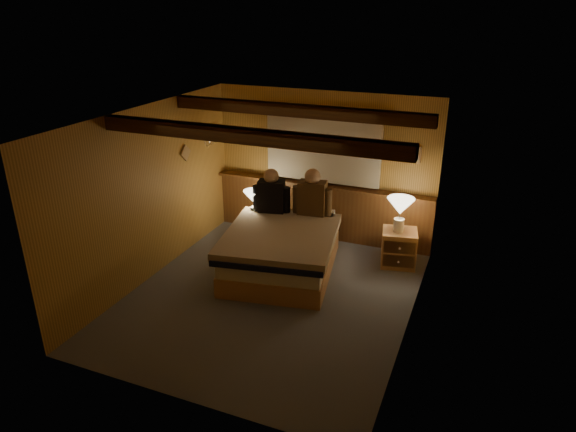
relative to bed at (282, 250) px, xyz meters
The scene contains 19 objects.
floor 0.78m from the bed, 78.96° to the right, with size 4.20×4.20×0.00m, color slate.
ceiling 2.17m from the bed, 78.96° to the right, with size 4.20×4.20×0.00m, color tan.
wall_back 1.66m from the bed, 84.56° to the left, with size 3.60×3.60×0.00m, color gold.
wall_left 2.00m from the bed, 157.53° to the right, with size 4.20×4.20×0.00m, color gold.
wall_right 2.23m from the bed, 19.60° to the right, with size 4.20×4.20×0.00m, color gold.
wall_front 2.92m from the bed, 87.24° to the right, with size 3.60×3.60×0.00m, color gold.
wainscot 1.36m from the bed, 84.30° to the left, with size 3.60×0.23×0.94m.
curtain_window 1.79m from the bed, 84.28° to the left, with size 2.18×0.09×1.11m.
ceiling_beams 2.04m from the bed, 76.00° to the right, with size 3.60×1.65×0.16m.
coat_rail 2.25m from the bed, 150.77° to the left, with size 0.05×0.55×0.24m.
framed_print 2.36m from the bed, 43.09° to the left, with size 0.30×0.04×0.25m.
bed is the anchor object (origin of this frame).
nightstand_left 1.00m from the bed, 139.75° to the left, with size 0.54×0.51×0.51m.
nightstand_right 1.74m from the bed, 28.89° to the left, with size 0.58×0.54×0.54m.
lamp_left 1.06m from the bed, 139.97° to the left, with size 0.33×0.33×0.43m.
lamp_right 1.79m from the bed, 28.91° to the left, with size 0.39×0.39×0.51m.
person_left 0.94m from the bed, 125.30° to the left, with size 0.57×0.31×0.70m.
person_right 0.97m from the bed, 75.35° to the left, with size 0.60×0.28×0.74m.
duffel_bag 1.25m from the bed, 131.93° to the left, with size 0.59×0.44×0.38m.
Camera 1 is at (2.44, -5.39, 3.62)m, focal length 32.00 mm.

